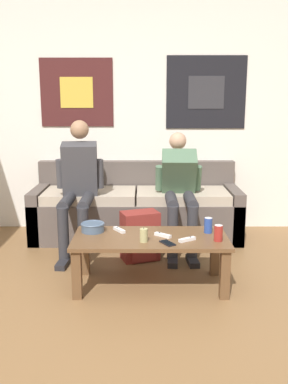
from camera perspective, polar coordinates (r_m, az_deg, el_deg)
The scene contains 15 objects.
ground_plane at distance 2.74m, azimuth -2.07°, elevation -20.01°, with size 18.00×18.00×0.00m, color brown.
wall_back at distance 4.83m, azimuth -0.97°, elevation 10.12°, with size 10.00×0.07×2.55m.
couch at distance 4.61m, azimuth -0.79°, elevation -2.48°, with size 2.18×0.73×0.78m.
coffee_table at distance 3.39m, azimuth 1.11°, elevation -7.09°, with size 1.21×0.56×0.41m.
person_seated_adult at distance 4.17m, azimuth -8.50°, elevation 1.34°, with size 0.47×0.86×1.26m.
person_seated_teen at distance 4.22m, azimuth 5.01°, elevation 0.86°, with size 0.47×1.01×1.13m.
backpack at distance 3.97m, azimuth -0.25°, elevation -6.01°, with size 0.38×0.32×0.45m.
ceramic_bowl at distance 3.50m, azimuth -6.60°, elevation -4.61°, with size 0.19×0.19×0.07m.
pillar_candle at distance 3.23m, azimuth 0.20°, elevation -5.80°, with size 0.06×0.06×0.12m.
drink_can_blue at distance 3.48m, azimuth 8.80°, elevation -4.42°, with size 0.07×0.07×0.12m.
drink_can_red at distance 3.30m, azimuth 10.13°, elevation -5.42°, with size 0.07×0.07×0.12m.
game_controller_near_left at distance 3.28m, azimuth 6.02°, elevation -6.32°, with size 0.14×0.11×0.03m.
game_controller_near_right at distance 3.50m, azimuth -3.09°, elevation -5.07°, with size 0.11×0.14×0.03m.
game_controller_far_center at distance 3.37m, azimuth 2.77°, elevation -5.77°, with size 0.13×0.12×0.03m.
cell_phone at distance 3.21m, azimuth 3.40°, elevation -6.81°, with size 0.12×0.15×0.01m.
Camera 1 is at (0.10, -2.31, 1.47)m, focal length 40.00 mm.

